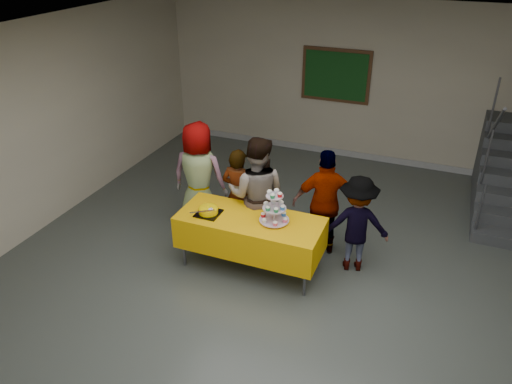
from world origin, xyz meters
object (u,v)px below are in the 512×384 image
schoolchild_c (257,195)px  schoolchild_d (326,203)px  schoolchild_b (239,195)px  cupcake_stand (274,210)px  bake_table (250,232)px  noticeboard (336,75)px  schoolchild_e (356,224)px  bear_cake (208,210)px  schoolchild_a (199,177)px

schoolchild_c → schoolchild_d: (0.91, 0.25, -0.07)m
schoolchild_b → cupcake_stand: bearing=147.1°
bake_table → cupcake_stand: (0.32, 0.03, 0.39)m
schoolchild_b → noticeboard: bearing=-92.6°
schoolchild_c → noticeboard: 3.69m
schoolchild_e → noticeboard: size_ratio=1.03×
schoolchild_b → noticeboard: size_ratio=1.08×
schoolchild_c → schoolchild_b: bearing=-30.1°
schoolchild_c → schoolchild_d: 0.94m
schoolchild_c → schoolchild_e: size_ratio=1.25×
bear_cake → schoolchild_e: 1.92m
schoolchild_a → bear_cake: bearing=118.4°
bake_table → schoolchild_d: schoolchild_d is taller
noticeboard → cupcake_stand: bearing=-86.1°
noticeboard → bear_cake: bearing=-97.9°
schoolchild_b → schoolchild_d: 1.24m
bear_cake → schoolchild_b: size_ratio=0.25×
bear_cake → schoolchild_b: schoolchild_b is taller
schoolchild_b → bake_table: bearing=130.3°
cupcake_stand → schoolchild_c: (-0.43, 0.47, -0.11)m
schoolchild_c → bear_cake: bearing=44.6°
bear_cake → schoolchild_e: schoolchild_e is taller
cupcake_stand → schoolchild_d: size_ratio=0.29×
schoolchild_d → schoolchild_e: bearing=136.8°
noticeboard → schoolchild_e: bearing=-71.1°
cupcake_stand → noticeboard: bearing=93.9°
cupcake_stand → schoolchild_e: 1.11m
bake_table → schoolchild_b: bearing=125.1°
bear_cake → schoolchild_e: bearing=19.3°
cupcake_stand → bear_cake: bearing=-171.0°
schoolchild_d → noticeboard: size_ratio=1.18×
schoolchild_b → schoolchild_d: (1.23, 0.13, 0.06)m
cupcake_stand → schoolchild_d: schoolchild_d is taller
schoolchild_c → schoolchild_d: size_ratio=1.09×
schoolchild_a → schoolchild_d: size_ratio=1.08×
schoolchild_e → schoolchild_a: bearing=-19.9°
schoolchild_e → noticeboard: 3.90m
cupcake_stand → bear_cake: 0.88m
bear_cake → schoolchild_a: size_ratio=0.22×
schoolchild_d → bake_table: bearing=25.5°
bear_cake → schoolchild_d: size_ratio=0.23×
bear_cake → schoolchild_d: schoolchild_d is taller
schoolchild_e → noticeboard: (-1.23, 3.58, 0.93)m
schoolchild_c → noticeboard: bearing=-102.5°
cupcake_stand → bear_cake: size_ratio=1.24×
bear_cake → schoolchild_b: bearing=81.5°
noticeboard → schoolchild_b: bearing=-97.7°
bear_cake → schoolchild_e: (1.81, 0.63, -0.16)m
schoolchild_d → noticeboard: bearing=-95.2°
bake_table → schoolchild_e: 1.38m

